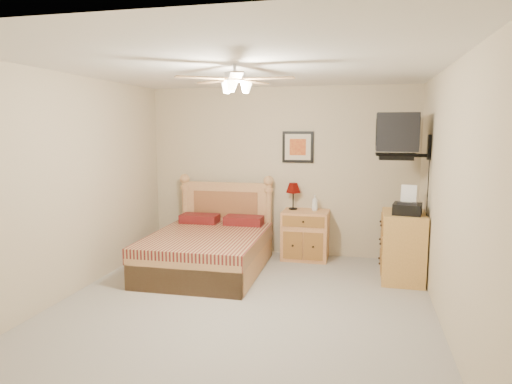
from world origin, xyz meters
TOP-DOWN VIEW (x-y plane):
  - floor at (0.00, 0.00)m, footprint 4.50×4.50m
  - ceiling at (0.00, 0.00)m, footprint 4.00×4.50m
  - wall_back at (0.00, 2.25)m, footprint 4.00×0.04m
  - wall_front at (0.00, -2.25)m, footprint 4.00×0.04m
  - wall_left at (-2.00, 0.00)m, footprint 0.04×4.50m
  - wall_right at (2.00, 0.00)m, footprint 0.04×4.50m
  - bed at (-0.77, 1.12)m, footprint 1.45×1.89m
  - nightstand at (0.43, 2.00)m, footprint 0.66×0.50m
  - table_lamp at (0.23, 2.09)m, footprint 0.23×0.23m
  - lotion_bottle at (0.55, 2.05)m, footprint 0.09×0.09m
  - framed_picture at (0.27, 2.23)m, footprint 0.46×0.04m
  - dresser at (1.73, 1.35)m, footprint 0.51×0.74m
  - fax_machine at (1.75, 1.23)m, footprint 0.38×0.40m
  - magazine_lower at (1.72, 1.60)m, footprint 0.21×0.27m
  - magazine_upper at (1.72, 1.61)m, footprint 0.21×0.26m
  - wall_tv at (1.75, 1.34)m, footprint 0.56×0.46m
  - ceiling_fan at (0.00, -0.20)m, footprint 1.14×1.14m

SIDE VIEW (x-z plane):
  - floor at x=0.00m, z-range 0.00..0.00m
  - nightstand at x=0.43m, z-range 0.00..0.71m
  - dresser at x=1.73m, z-range 0.00..0.86m
  - bed at x=-0.77m, z-range 0.00..1.21m
  - lotion_bottle at x=0.55m, z-range 0.71..0.94m
  - magazine_lower at x=1.72m, z-range 0.86..0.89m
  - magazine_upper at x=1.72m, z-range 0.89..0.90m
  - table_lamp at x=0.23m, z-range 0.71..1.10m
  - fax_machine at x=1.75m, z-range 0.86..1.21m
  - wall_back at x=0.00m, z-range 0.00..2.50m
  - wall_front at x=0.00m, z-range 0.00..2.50m
  - wall_left at x=-2.00m, z-range 0.00..2.50m
  - wall_right at x=2.00m, z-range 0.00..2.50m
  - framed_picture at x=0.27m, z-range 1.39..1.85m
  - wall_tv at x=1.75m, z-range 1.52..2.10m
  - ceiling_fan at x=0.00m, z-range 2.22..2.50m
  - ceiling at x=0.00m, z-range 2.48..2.52m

